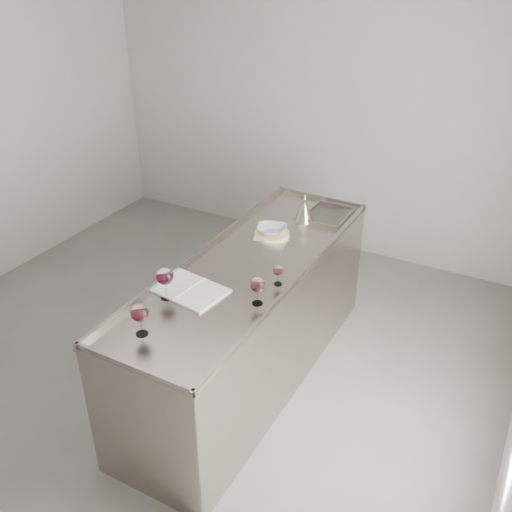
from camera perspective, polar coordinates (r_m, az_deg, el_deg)
The scene contains 11 objects.
room_shell at distance 3.57m, azimuth -10.15°, elevation 5.43°, with size 4.54×5.04×2.84m.
counter at distance 4.00m, azimuth -0.61°, elevation -6.59°, with size 0.77×2.42×0.97m.
wine_glass_left at distance 3.37m, azimuth -9.09°, elevation -2.07°, with size 0.10×0.10×0.20m.
wine_glass_middle at distance 3.10m, azimuth -11.56°, elevation -5.64°, with size 0.10×0.10×0.19m.
wine_glass_right at distance 3.28m, azimuth 0.14°, elevation -2.93°, with size 0.09×0.09×0.18m.
wine_glass_small at distance 3.48m, azimuth 2.23°, elevation -1.49°, with size 0.07×0.07×0.13m.
notebook at distance 3.49m, azimuth -6.71°, elevation -3.36°, with size 0.47×0.35×0.02m.
loose_paper_top at distance 4.15m, azimuth 1.47°, elevation 2.47°, with size 0.21×0.30×0.00m, color white.
trivet at distance 4.10m, azimuth 1.61°, elevation 2.22°, with size 0.25×0.25×0.02m, color #D0C287.
ceramic_bowl at distance 4.08m, azimuth 1.62°, elevation 2.65°, with size 0.20×0.20×0.05m, color #97A9B0.
wine_funnel at distance 4.30m, azimuth 4.84°, elevation 4.37°, with size 0.15×0.15×0.22m.
Camera 1 is at (2.09, -2.51, 2.83)m, focal length 40.00 mm.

